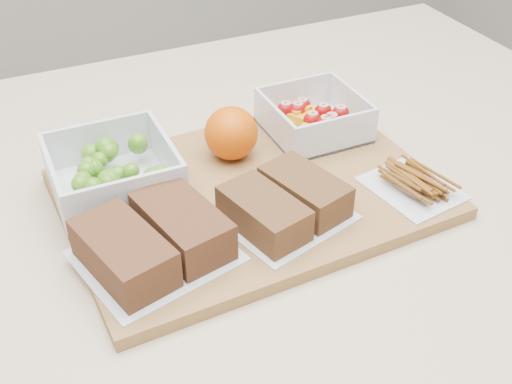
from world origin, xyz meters
The scene contains 7 objects.
cutting_board centered at (0.02, 0.00, 0.91)m, with size 0.42×0.30×0.02m, color olive.
grape_container centered at (-0.12, 0.06, 0.94)m, with size 0.14×0.14×0.06m.
fruit_container centered at (0.15, 0.08, 0.94)m, with size 0.12×0.12×0.05m.
orange centered at (0.03, 0.07, 0.95)m, with size 0.07×0.07×0.07m, color #D95405.
sandwich_bag_left centered at (-0.12, -0.07, 0.94)m, with size 0.17×0.16×0.04m.
sandwich_bag_center centered at (0.03, -0.06, 0.94)m, with size 0.16×0.15×0.04m.
pretzel_bag centered at (0.19, -0.08, 0.93)m, with size 0.10×0.12×0.02m.
Camera 1 is at (-0.23, -0.55, 1.36)m, focal length 45.00 mm.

